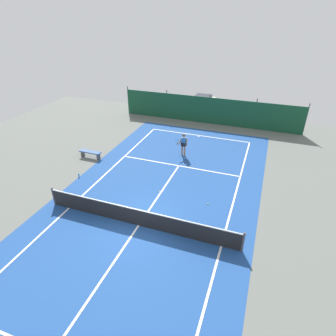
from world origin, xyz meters
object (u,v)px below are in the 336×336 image
object	(u,v)px
tennis_ball_near_player	(160,191)
tennis_ball_midcourt	(208,204)
courtside_bench	(90,153)
water_bottle	(79,175)
tennis_net	(138,217)
tennis_player	(183,143)
parked_car	(202,104)

from	to	relation	value
tennis_ball_near_player	tennis_ball_midcourt	distance (m)	2.94
courtside_bench	water_bottle	bearing A→B (deg)	-73.02
tennis_ball_midcourt	water_bottle	world-z (taller)	water_bottle
tennis_net	tennis_ball_near_player	xyz separation A→B (m)	(-0.09, 3.07, -0.48)
tennis_player	water_bottle	distance (m)	7.42
tennis_net	tennis_ball_near_player	world-z (taller)	tennis_net
tennis_player	tennis_ball_midcourt	world-z (taller)	tennis_player
tennis_net	parked_car	world-z (taller)	parked_car
tennis_player	courtside_bench	xyz separation A→B (m)	(-6.11, -2.57, -0.59)
tennis_ball_near_player	parked_car	distance (m)	14.77
tennis_ball_midcourt	water_bottle	bearing A→B (deg)	179.49
tennis_ball_near_player	water_bottle	xyz separation A→B (m)	(-5.45, -0.16, 0.09)
tennis_player	tennis_net	bearing A→B (deg)	100.98
water_bottle	tennis_ball_near_player	bearing A→B (deg)	1.70
parked_car	courtside_bench	distance (m)	13.33
courtside_bench	water_bottle	distance (m)	2.64
courtside_bench	water_bottle	xyz separation A→B (m)	(0.77, -2.51, -0.25)
parked_car	water_bottle	bearing A→B (deg)	-103.72
tennis_net	tennis_player	distance (m)	8.01
parked_car	tennis_ball_midcourt	bearing A→B (deg)	-72.30
tennis_ball_midcourt	parked_car	bearing A→B (deg)	105.47
tennis_player	tennis_ball_midcourt	size ratio (longest dim) A/B	24.85
tennis_ball_midcourt	courtside_bench	world-z (taller)	courtside_bench
tennis_ball_midcourt	water_bottle	distance (m)	8.38
tennis_ball_near_player	water_bottle	bearing A→B (deg)	-178.30
tennis_player	courtside_bench	bearing A→B (deg)	32.38
tennis_net	parked_car	size ratio (longest dim) A/B	2.37
tennis_net	water_bottle	xyz separation A→B (m)	(-5.54, 2.91, -0.39)
tennis_net	water_bottle	world-z (taller)	tennis_net
tennis_player	water_bottle	bearing A→B (deg)	53.14
parked_car	courtside_bench	size ratio (longest dim) A/B	2.67
tennis_net	parked_car	distance (m)	17.82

